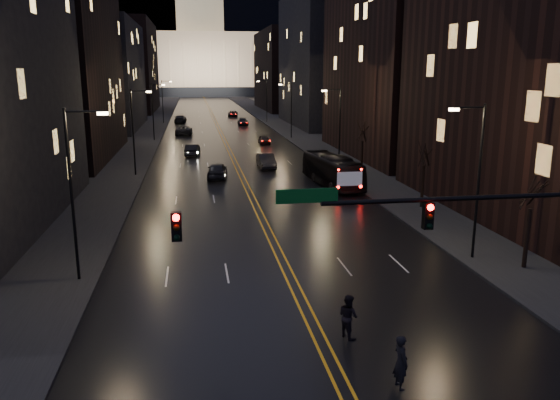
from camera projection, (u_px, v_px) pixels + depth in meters
name	position (u px, v px, depth m)	size (l,w,h in m)	color
ground	(331.00, 363.00, 20.57)	(900.00, 900.00, 0.00)	black
road	(211.00, 113.00, 145.54)	(20.00, 320.00, 0.02)	black
sidewalk_left	(158.00, 113.00, 143.40)	(8.00, 320.00, 0.16)	black
sidewalk_right	(263.00, 112.00, 147.66)	(8.00, 320.00, 0.16)	black
center_line	(211.00, 113.00, 145.54)	(0.62, 320.00, 0.01)	orange
building_left_mid	(55.00, 44.00, 66.07)	(12.00, 30.00, 28.00)	black
building_left_far	(105.00, 76.00, 103.52)	(12.00, 34.00, 20.00)	black
building_left_dist	(131.00, 67.00, 149.21)	(12.00, 40.00, 24.00)	black
building_right_near	(544.00, 54.00, 40.24)	(12.00, 26.00, 24.00)	black
building_right_tall	(400.00, 3.00, 67.47)	(12.00, 30.00, 38.00)	black
building_right_mid	(321.00, 60.00, 109.23)	(12.00, 34.00, 26.00)	black
building_right_dist	(283.00, 71.00, 155.83)	(12.00, 40.00, 22.00)	black
capitol	(201.00, 58.00, 256.98)	(90.00, 50.00, 58.50)	black
traffic_signal	(488.00, 226.00, 20.29)	(17.29, 0.45, 7.00)	black
streetlamp_right_near	(476.00, 174.00, 30.66)	(2.13, 0.25, 9.00)	black
streetlamp_left_near	(75.00, 186.00, 27.37)	(2.13, 0.25, 9.00)	black
streetlamp_right_mid	(338.00, 125.00, 59.50)	(2.13, 0.25, 9.00)	black
streetlamp_left_mid	(135.00, 128.00, 56.21)	(2.13, 0.25, 9.00)	black
streetlamp_right_far	(290.00, 107.00, 88.34)	(2.13, 0.25, 9.00)	black
streetlamp_left_far	(154.00, 109.00, 85.05)	(2.13, 0.25, 9.00)	black
streetlamp_right_dist	(266.00, 99.00, 117.18)	(2.13, 0.25, 9.00)	black
streetlamp_left_dist	(163.00, 99.00, 113.89)	(2.13, 0.25, 9.00)	black
tree_right_near	(532.00, 190.00, 29.20)	(2.40, 2.40, 6.65)	black
tree_right_mid	(425.00, 153.00, 42.66)	(2.40, 2.40, 6.65)	black
tree_right_far	(363.00, 131.00, 58.04)	(2.40, 2.40, 6.65)	black
bus	(332.00, 170.00, 52.31)	(2.48, 10.58, 2.95)	black
oncoming_car_a	(217.00, 170.00, 55.98)	(1.94, 4.83, 1.65)	black
oncoming_car_b	(192.00, 150.00, 71.19)	(1.61, 4.61, 1.52)	black
oncoming_car_c	(184.00, 130.00, 94.66)	(2.71, 5.87, 1.63)	black
oncoming_car_d	(180.00, 119.00, 116.92)	(2.32, 5.70, 1.65)	black
receding_car_a	(266.00, 161.00, 61.87)	(1.74, 4.99, 1.64)	black
receding_car_b	(264.00, 140.00, 82.49)	(1.59, 3.95, 1.34)	black
receding_car_c	(243.00, 122.00, 111.22)	(1.99, 4.90, 1.42)	black
receding_car_d	(233.00, 114.00, 133.72)	(2.29, 4.97, 1.38)	black
pedestrian_a	(401.00, 362.00, 18.71)	(0.72, 0.47, 1.97)	black
pedestrian_b	(348.00, 316.00, 22.36)	(0.91, 0.50, 1.87)	black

